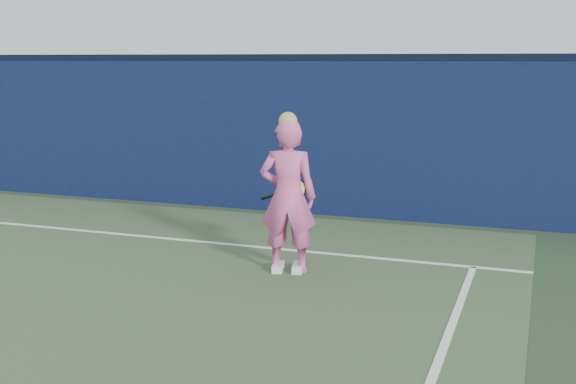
% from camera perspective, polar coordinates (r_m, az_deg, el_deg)
% --- Properties ---
extents(backstop_wall, '(24.00, 0.40, 2.50)m').
position_cam_1_polar(backstop_wall, '(12.64, -6.39, 4.63)').
color(backstop_wall, '#0C1238').
rests_on(backstop_wall, ground).
extents(wall_cap, '(24.00, 0.42, 0.10)m').
position_cam_1_polar(wall_cap, '(12.57, -6.51, 10.53)').
color(wall_cap, black).
rests_on(wall_cap, backstop_wall).
extents(player, '(0.75, 0.58, 1.92)m').
position_cam_1_polar(player, '(8.52, -0.00, -0.33)').
color(player, '#E3589E').
rests_on(player, ground).
extents(racket, '(0.54, 0.31, 0.31)m').
position_cam_1_polar(racket, '(8.98, 0.39, 0.15)').
color(racket, black).
rests_on(racket, ground).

